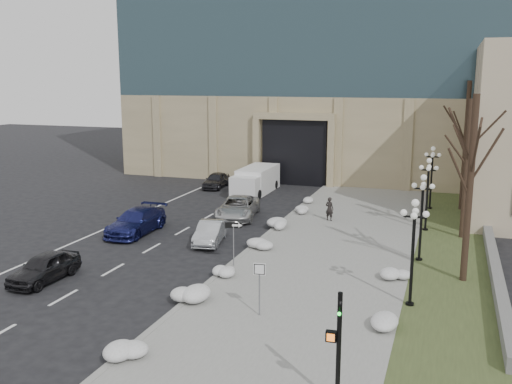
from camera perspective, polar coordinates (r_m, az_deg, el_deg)
ground at (r=22.59m, az=-8.34°, el=-14.22°), size 160.00×160.00×0.00m
sidewalk at (r=33.97m, az=7.99°, el=-5.24°), size 9.00×40.00×0.12m
curb at (r=35.06m, az=0.74°, el=-4.59°), size 0.30×40.00×0.14m
grass_strip at (r=33.43m, az=19.05°, el=-6.07°), size 4.00×40.00×0.10m
stone_wall at (r=35.35m, az=22.35°, el=-4.86°), size 0.50×30.00×0.70m
car_a at (r=29.64m, az=-20.42°, el=-7.08°), size 1.75×4.11×1.38m
car_b at (r=34.14m, az=-4.59°, el=-4.04°), size 2.12×4.17×1.31m
car_c at (r=36.88m, az=-11.90°, el=-2.91°), size 2.24×5.33×1.54m
car_d at (r=40.04m, az=-1.82°, el=-1.56°), size 3.36×5.73×1.50m
car_e at (r=51.11m, az=-4.00°, el=1.18°), size 1.92×4.17×1.38m
pedestrian at (r=39.13m, az=7.36°, el=-1.68°), size 0.68×0.54×1.63m
box_truck at (r=48.79m, az=-0.03°, el=1.13°), size 2.40×6.72×2.13m
one_way_sign at (r=29.30m, az=-1.98°, el=-3.88°), size 0.91×0.34×2.43m
keep_sign at (r=23.38m, az=0.35°, el=-8.58°), size 0.51×0.13×2.36m
traffic_signal at (r=17.48m, az=8.15°, el=-15.56°), size 0.62×0.83×3.68m
snow_clump_a at (r=21.08m, az=-12.25°, el=-15.42°), size 1.10×1.60×0.36m
snow_clump_b at (r=25.13m, az=-7.05°, el=-10.71°), size 1.10×1.60×0.36m
snow_clump_c at (r=28.16m, az=-3.56°, el=-8.17°), size 1.10×1.60×0.36m
snow_clump_d at (r=32.92m, az=0.66°, el=-5.24°), size 1.10×1.60×0.36m
snow_clump_e at (r=36.85m, az=2.21°, el=-3.43°), size 1.10×1.60×0.36m
snow_clump_f at (r=41.34m, az=4.63°, el=-1.82°), size 1.10×1.60×0.36m
snow_clump_g at (r=44.80m, az=5.37°, el=-0.80°), size 1.10×1.60×0.36m
snow_clump_h at (r=23.11m, az=13.05°, el=-12.97°), size 1.10×1.60×0.36m
snow_clump_i at (r=28.37m, az=13.69°, el=-8.33°), size 1.10×1.60×0.36m
lamppost_a at (r=24.94m, az=15.47°, el=-4.49°), size 1.18×1.18×4.76m
lamppost_b at (r=31.24m, az=16.27°, el=-1.35°), size 1.18×1.18×4.76m
lamppost_c at (r=37.61m, az=16.81°, el=0.72°), size 1.18×1.18×4.76m
lamppost_d at (r=44.02m, az=17.18°, el=2.19°), size 1.18×1.18×4.76m
tree_near at (r=28.28m, az=20.76°, el=2.74°), size 3.20×3.20×9.00m
tree_mid at (r=36.26m, az=20.43°, el=4.00°), size 3.20×3.20×8.50m
tree_far at (r=44.16m, az=20.31°, el=6.05°), size 3.20×3.20×9.50m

